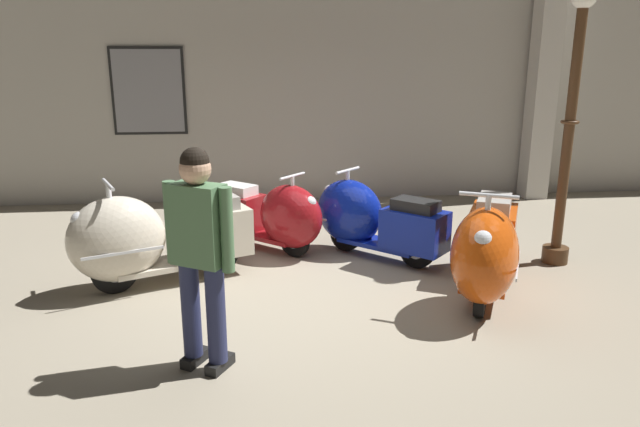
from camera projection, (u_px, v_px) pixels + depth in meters
ground_plane at (321, 292)px, 5.68m from camera, size 60.00×60.00×0.00m
showroom_back_wall at (303, 78)px, 8.95m from camera, size 18.00×0.63×3.81m
scooter_0 at (148, 238)px, 5.70m from camera, size 1.85×1.18×1.09m
scooter_1 at (274, 216)px, 6.74m from camera, size 1.47×1.37×0.96m
scooter_2 at (368, 218)px, 6.59m from camera, size 1.49×1.44×0.99m
scooter_3 at (487, 249)px, 5.36m from camera, size 1.26×1.86×1.11m
lamppost at (570, 125)px, 6.09m from camera, size 0.28×0.28×2.95m
visitor_0 at (200, 245)px, 4.06m from camera, size 0.49×0.39×1.65m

